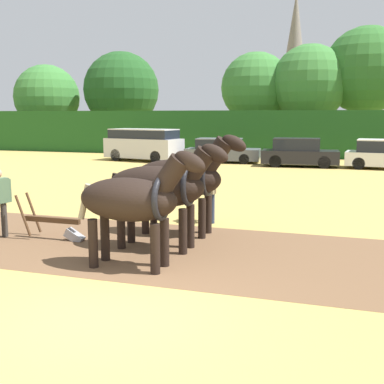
# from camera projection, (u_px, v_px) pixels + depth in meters

# --- Properties ---
(ground_plane) EXTENTS (240.00, 240.00, 0.00)m
(ground_plane) POSITION_uv_depth(u_px,v_px,m) (110.00, 314.00, 6.95)
(ground_plane) COLOR tan
(plowed_furrow_strip) EXTENTS (22.86, 4.48, 0.01)m
(plowed_furrow_strip) POSITION_uv_depth(u_px,v_px,m) (22.00, 236.00, 11.44)
(plowed_furrow_strip) COLOR brown
(plowed_furrow_strip) RESTS_ON ground
(hedgerow) EXTENTS (65.26, 1.31, 3.15)m
(hedgerow) POSITION_uv_depth(u_px,v_px,m) (297.00, 134.00, 32.43)
(hedgerow) COLOR #1E511E
(hedgerow) RESTS_ON ground
(tree_far_left) EXTENTS (5.88, 5.88, 7.36)m
(tree_far_left) POSITION_uv_depth(u_px,v_px,m) (47.00, 98.00, 43.82)
(tree_far_left) COLOR #4C3823
(tree_far_left) RESTS_ON ground
(tree_left) EXTENTS (6.65, 6.65, 8.37)m
(tree_left) POSITION_uv_depth(u_px,v_px,m) (121.00, 90.00, 42.64)
(tree_left) COLOR #423323
(tree_left) RESTS_ON ground
(tree_center_left) EXTENTS (5.53, 5.53, 7.75)m
(tree_center_left) POSITION_uv_depth(u_px,v_px,m) (256.00, 88.00, 38.00)
(tree_center_left) COLOR brown
(tree_center_left) RESTS_ON ground
(tree_center) EXTENTS (5.75, 5.75, 8.10)m
(tree_center) POSITION_uv_depth(u_px,v_px,m) (310.00, 83.00, 36.21)
(tree_center) COLOR #4C3823
(tree_center) RESTS_ON ground
(tree_center_right) EXTENTS (6.41, 6.41, 9.34)m
(tree_center_right) POSITION_uv_depth(u_px,v_px,m) (366.00, 70.00, 35.76)
(tree_center_right) COLOR brown
(tree_center_right) RESTS_ON ground
(church_spire) EXTENTS (2.70, 2.70, 17.54)m
(church_spire) POSITION_uv_depth(u_px,v_px,m) (294.00, 62.00, 58.62)
(church_spire) COLOR gray
(church_spire) RESTS_ON ground
(draft_horse_lead_left) EXTENTS (2.61, 0.87, 2.31)m
(draft_horse_lead_left) POSITION_uv_depth(u_px,v_px,m) (134.00, 200.00, 8.90)
(draft_horse_lead_left) COLOR black
(draft_horse_lead_left) RESTS_ON ground
(draft_horse_lead_right) EXTENTS (2.81, 0.93, 2.36)m
(draft_horse_lead_right) POSITION_uv_depth(u_px,v_px,m) (160.00, 187.00, 10.18)
(draft_horse_lead_right) COLOR black
(draft_horse_lead_right) RESTS_ON ground
(draft_horse_trail_left) EXTENTS (2.92, 0.97, 2.49)m
(draft_horse_trail_left) POSITION_uv_depth(u_px,v_px,m) (181.00, 178.00, 11.45)
(draft_horse_trail_left) COLOR black
(draft_horse_trail_left) RESTS_ON ground
(plow) EXTENTS (1.66, 0.46, 1.13)m
(plow) POSITION_uv_depth(u_px,v_px,m) (57.00, 226.00, 11.10)
(plow) COLOR #4C331E
(plow) RESTS_ON ground
(farmer_beside_team) EXTENTS (0.34, 0.63, 1.62)m
(farmer_beside_team) POSITION_uv_depth(u_px,v_px,m) (212.00, 188.00, 12.75)
(farmer_beside_team) COLOR #28334C
(farmer_beside_team) RESTS_ON ground
(parked_van) EXTENTS (5.12, 2.87, 1.99)m
(parked_van) POSITION_uv_depth(u_px,v_px,m) (144.00, 144.00, 30.00)
(parked_van) COLOR #BCBCC1
(parked_van) RESTS_ON ground
(parked_car_left) EXTENTS (4.59, 2.23, 1.46)m
(parked_car_left) POSITION_uv_depth(u_px,v_px,m) (222.00, 151.00, 29.06)
(parked_car_left) COLOR #565B66
(parked_car_left) RESTS_ON ground
(parked_car_center_left) EXTENTS (4.29, 2.07, 1.57)m
(parked_car_center_left) POSITION_uv_depth(u_px,v_px,m) (299.00, 153.00, 26.75)
(parked_car_center_left) COLOR black
(parked_car_center_left) RESTS_ON ground
(parked_car_center) EXTENTS (3.97, 2.15, 1.56)m
(parked_car_center) POSITION_uv_depth(u_px,v_px,m) (382.00, 155.00, 25.58)
(parked_car_center) COLOR silver
(parked_car_center) RESTS_ON ground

